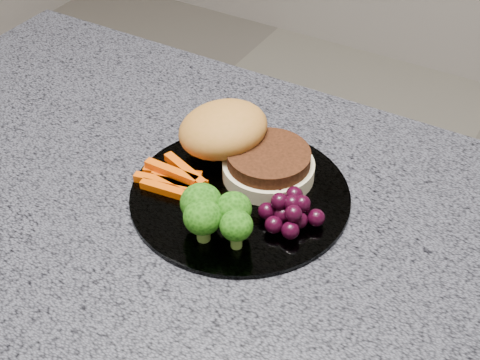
% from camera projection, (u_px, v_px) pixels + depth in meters
% --- Properties ---
extents(countertop, '(1.20, 0.60, 0.04)m').
position_uv_depth(countertop, '(266.00, 250.00, 0.75)').
color(countertop, '#54545F').
rests_on(countertop, island_cabinet).
extents(plate, '(0.26, 0.26, 0.01)m').
position_uv_depth(plate, '(240.00, 195.00, 0.79)').
color(plate, white).
rests_on(plate, countertop).
extents(burger, '(0.19, 0.13, 0.06)m').
position_uv_depth(burger, '(239.00, 145.00, 0.82)').
color(burger, beige).
rests_on(burger, plate).
extents(carrot_sticks, '(0.09, 0.06, 0.02)m').
position_uv_depth(carrot_sticks, '(174.00, 178.00, 0.80)').
color(carrot_sticks, '#DA4B03').
rests_on(carrot_sticks, plate).
extents(broccoli, '(0.09, 0.07, 0.06)m').
position_uv_depth(broccoli, '(215.00, 212.00, 0.71)').
color(broccoli, olive).
rests_on(broccoli, plate).
extents(grape_bunch, '(0.07, 0.07, 0.03)m').
position_uv_depth(grape_bunch, '(289.00, 210.00, 0.74)').
color(grape_bunch, black).
rests_on(grape_bunch, plate).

